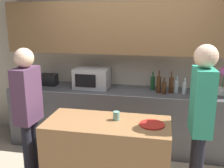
{
  "coord_description": "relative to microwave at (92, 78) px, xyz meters",
  "views": [
    {
      "loc": [
        0.52,
        -2.33,
        2.0
      ],
      "look_at": [
        -0.04,
        0.44,
        1.26
      ],
      "focal_mm": 42.0,
      "sensor_mm": 36.0,
      "label": 1
    }
  ],
  "objects": [
    {
      "name": "bottle_2",
      "position": [
        1.09,
        -0.13,
        -0.06
      ],
      "size": [
        0.06,
        0.06,
        0.24
      ],
      "color": "#472814",
      "rests_on": "back_counter"
    },
    {
      "name": "plate_on_island",
      "position": [
        0.98,
        -1.24,
        -0.16
      ],
      "size": [
        0.26,
        0.26,
        0.01
      ],
      "color": "red",
      "rests_on": "kitchen_island"
    },
    {
      "name": "back_wall",
      "position": [
        0.55,
        0.23,
        0.46
      ],
      "size": [
        6.4,
        0.4,
        2.7
      ],
      "color": "beige",
      "rests_on": "ground_plane"
    },
    {
      "name": "bottle_3",
      "position": [
        1.19,
        -0.06,
        -0.03
      ],
      "size": [
        0.06,
        0.06,
        0.31
      ],
      "color": "#472814",
      "rests_on": "back_counter"
    },
    {
      "name": "bottle_5",
      "position": [
        1.37,
        -0.08,
        -0.06
      ],
      "size": [
        0.06,
        0.06,
        0.23
      ],
      "color": "silver",
      "rests_on": "back_counter"
    },
    {
      "name": "potted_plant",
      "position": [
        1.89,
        0.0,
        0.05
      ],
      "size": [
        0.14,
        0.14,
        0.4
      ],
      "color": "silver",
      "rests_on": "back_counter"
    },
    {
      "name": "microwave",
      "position": [
        0.0,
        0.0,
        0.0
      ],
      "size": [
        0.52,
        0.39,
        0.3
      ],
      "color": "#B7BABC",
      "rests_on": "back_counter"
    },
    {
      "name": "bottle_1",
      "position": [
        1.01,
        -0.09,
        -0.02
      ],
      "size": [
        0.06,
        0.06,
        0.33
      ],
      "color": "#472814",
      "rests_on": "back_counter"
    },
    {
      "name": "kitchen_island",
      "position": [
        0.51,
        -1.24,
        -0.62
      ],
      "size": [
        1.33,
        0.61,
        0.91
      ],
      "color": "#996B42",
      "rests_on": "ground_plane"
    },
    {
      "name": "cup_0",
      "position": [
        0.6,
        -1.18,
        -0.12
      ],
      "size": [
        0.07,
        0.07,
        0.1
      ],
      "color": "#6DA394",
      "rests_on": "kitchen_island"
    },
    {
      "name": "bottle_4",
      "position": [
        1.26,
        -0.04,
        -0.06
      ],
      "size": [
        0.06,
        0.06,
        0.24
      ],
      "color": "silver",
      "rests_on": "back_counter"
    },
    {
      "name": "person_left",
      "position": [
        1.46,
        -1.18,
        -0.03
      ],
      "size": [
        0.23,
        0.35,
        1.74
      ],
      "rotation": [
        0.0,
        0.0,
        -4.65
      ],
      "color": "black",
      "rests_on": "ground_plane"
    },
    {
      "name": "toaster",
      "position": [
        -0.71,
        0.0,
        -0.06
      ],
      "size": [
        0.26,
        0.16,
        0.18
      ],
      "color": "black",
      "rests_on": "back_counter"
    },
    {
      "name": "person_center",
      "position": [
        -0.43,
        -1.18,
        -0.08
      ],
      "size": [
        0.22,
        0.35,
        1.66
      ],
      "rotation": [
        0.0,
        0.0,
        -1.64
      ],
      "color": "black",
      "rests_on": "ground_plane"
    },
    {
      "name": "back_counter",
      "position": [
        0.55,
        -0.04,
        -0.61
      ],
      "size": [
        3.6,
        0.62,
        0.92
      ],
      "color": "#4C4C51",
      "rests_on": "ground_plane"
    },
    {
      "name": "bottle_0",
      "position": [
        0.92,
        0.06,
        -0.05
      ],
      "size": [
        0.07,
        0.07,
        0.27
      ],
      "color": "#194723",
      "rests_on": "back_counter"
    }
  ]
}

